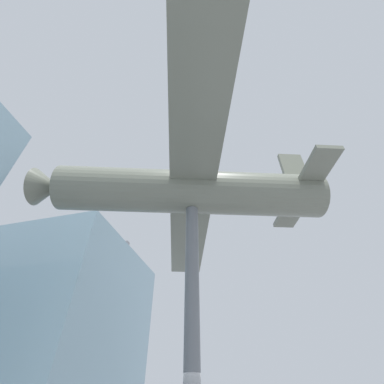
# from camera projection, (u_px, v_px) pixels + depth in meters

# --- Properties ---
(glass_pavilion_right) EXTENTS (9.98, 14.27, 11.53)m
(glass_pavilion_right) POSITION_uv_depth(u_px,v_px,m) (20.00, 335.00, 16.95)
(glass_pavilion_right) COLOR #7593A3
(glass_pavilion_right) RESTS_ON ground_plane
(support_pylon_central) EXTENTS (0.47, 0.47, 7.81)m
(support_pylon_central) POSITION_uv_depth(u_px,v_px,m) (192.00, 316.00, 7.63)
(support_pylon_central) COLOR slate
(support_pylon_central) RESTS_ON ground_plane
(suspended_airplane) EXTENTS (15.93, 12.32, 3.46)m
(suspended_airplane) POSITION_uv_depth(u_px,v_px,m) (188.00, 192.00, 10.74)
(suspended_airplane) COLOR slate
(suspended_airplane) RESTS_ON support_pylon_central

